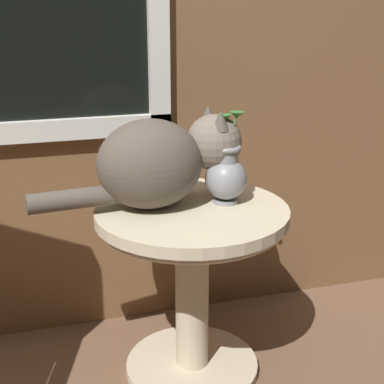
% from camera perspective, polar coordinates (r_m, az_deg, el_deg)
% --- Properties ---
extents(wicker_side_table, '(0.59, 0.59, 0.57)m').
position_cam_1_polar(wicker_side_table, '(1.79, -0.00, -6.75)').
color(wicker_side_table, beige).
rests_on(wicker_side_table, ground_plane).
extents(cat, '(0.65, 0.29, 0.29)m').
position_cam_1_polar(cat, '(1.70, -3.22, 3.13)').
color(cat, brown).
rests_on(cat, wicker_side_table).
extents(pewter_vase_with_ivy, '(0.13, 0.13, 0.28)m').
position_cam_1_polar(pewter_vase_with_ivy, '(1.74, 3.41, 1.80)').
color(pewter_vase_with_ivy, gray).
rests_on(pewter_vase_with_ivy, wicker_side_table).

